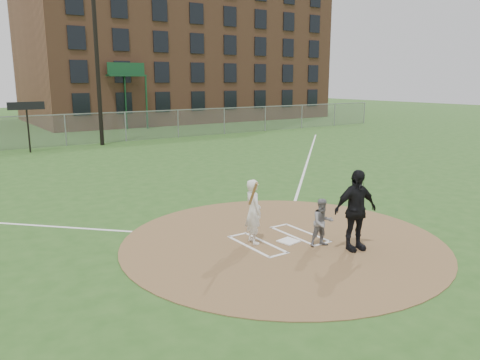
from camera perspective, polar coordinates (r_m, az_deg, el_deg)
ground at (r=12.44m, az=5.20°, el=-7.48°), size 140.00×140.00×0.00m
dirt_circle at (r=12.43m, az=5.20°, el=-7.44°), size 8.40×8.40×0.02m
home_plate at (r=12.37m, az=5.95°, el=-7.43°), size 0.53×0.53×0.03m
foul_line_first at (r=24.77m, az=8.24°, el=2.35°), size 17.04×17.04×0.01m
catcher at (r=12.02m, az=10.02°, el=-5.12°), size 0.70×0.60×1.23m
umpire at (r=11.83m, az=13.89°, el=-3.58°), size 1.26×0.71×2.02m
batters_boxes at (r=12.54m, az=4.77°, el=-7.19°), size 2.08×1.88×0.01m
batter_at_plate at (r=11.99m, az=1.64°, el=-3.84°), size 0.67×1.03×1.78m
outfield_fence at (r=32.08m, az=-20.50°, el=5.74°), size 56.08×0.08×2.03m
brick_warehouse at (r=52.64m, az=-7.76°, el=15.67°), size 30.00×17.17×15.00m
light_pole at (r=31.59m, az=-17.17°, el=16.06°), size 1.20×0.30×12.22m
scoreboard_sign at (r=29.72m, az=-24.57°, el=7.62°), size 2.00×0.10×2.93m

